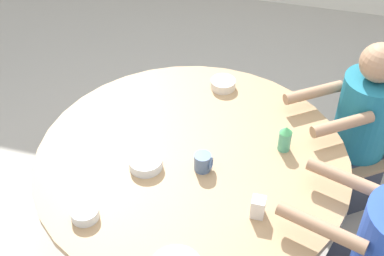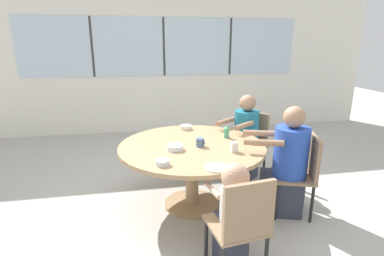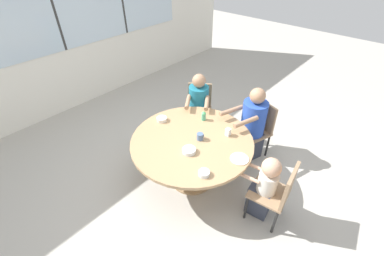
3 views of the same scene
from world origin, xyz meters
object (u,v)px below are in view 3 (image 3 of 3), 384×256
object	(u,v)px
chair_for_toddler	(278,191)
bowl_cereal	(162,119)
bowl_fruit	(204,173)
bowl_white_shallow	(189,150)
chair_for_man_blue_shirt	(199,105)
chair_for_woman_green_shirt	(259,125)
person_toddler	(264,188)
person_woman_green_shirt	(250,128)
coffee_mug	(200,136)
person_man_blue_shirt	(198,110)
sippy_cup	(204,115)
milk_carton_small	(228,132)

from	to	relation	value
chair_for_toddler	bowl_cereal	world-z (taller)	chair_for_toddler
bowl_cereal	bowl_fruit	bearing A→B (deg)	-109.56
chair_for_toddler	bowl_white_shallow	distance (m)	1.08
chair_for_man_blue_shirt	chair_for_toddler	size ratio (longest dim) A/B	1.00
chair_for_toddler	bowl_white_shallow	bearing A→B (deg)	101.34
chair_for_woman_green_shirt	bowl_white_shallow	size ratio (longest dim) A/B	5.31
chair_for_toddler	chair_for_woman_green_shirt	bearing A→B (deg)	31.92
chair_for_man_blue_shirt	person_toddler	xyz separation A→B (m)	(-0.78, -1.63, -0.06)
person_woman_green_shirt	bowl_white_shallow	size ratio (longest dim) A/B	7.17
person_toddler	person_woman_green_shirt	bearing A→B (deg)	32.44
chair_for_man_blue_shirt	coffee_mug	distance (m)	1.15
chair_for_toddler	person_toddler	distance (m)	0.17
person_woman_green_shirt	person_man_blue_shirt	bearing A→B (deg)	26.77
chair_for_woman_green_shirt	bowl_cereal	bearing A→B (deg)	66.68
coffee_mug	bowl_white_shallow	world-z (taller)	coffee_mug
chair_for_man_blue_shirt	chair_for_toddler	world-z (taller)	same
person_woman_green_shirt	sippy_cup	distance (m)	0.73
person_woman_green_shirt	person_toddler	xyz separation A→B (m)	(-0.78, -0.67, -0.07)
person_man_blue_shirt	sippy_cup	xyz separation A→B (m)	(-0.36, -0.40, 0.28)
coffee_mug	bowl_cereal	xyz separation A→B (m)	(-0.05, 0.64, -0.02)
chair_for_woman_green_shirt	bowl_white_shallow	xyz separation A→B (m)	(-1.27, 0.23, 0.23)
coffee_mug	person_woman_green_shirt	bearing A→B (deg)	-15.17
chair_for_man_blue_shirt	person_woman_green_shirt	bearing A→B (deg)	144.10
coffee_mug	bowl_white_shallow	size ratio (longest dim) A/B	0.56
chair_for_man_blue_shirt	chair_for_toddler	xyz separation A→B (m)	(-0.76, -1.78, 0.00)
sippy_cup	bowl_cereal	xyz separation A→B (m)	(-0.39, 0.41, -0.05)
bowl_white_shallow	person_toddler	bearing A→B (deg)	-68.62
chair_for_woman_green_shirt	person_man_blue_shirt	world-z (taller)	person_man_blue_shirt
person_woman_green_shirt	bowl_cereal	distance (m)	1.26
coffee_mug	sippy_cup	xyz separation A→B (m)	(0.35, 0.23, 0.03)
person_woman_green_shirt	sippy_cup	bearing A→B (deg)	65.13
person_woman_green_shirt	bowl_cereal	bearing A→B (deg)	63.62
sippy_cup	bowl_cereal	world-z (taller)	sippy_cup
chair_for_man_blue_shirt	person_woman_green_shirt	world-z (taller)	person_woman_green_shirt
chair_for_woman_green_shirt	sippy_cup	bearing A→B (deg)	70.00
bowl_fruit	coffee_mug	bearing A→B (deg)	44.27
person_woman_green_shirt	bowl_fruit	distance (m)	1.29
person_toddler	sippy_cup	bearing A→B (deg)	67.84
milk_carton_small	bowl_fruit	size ratio (longest dim) A/B	0.82
bowl_white_shallow	sippy_cup	bearing A→B (deg)	25.22
coffee_mug	person_toddler	bearing A→B (deg)	-85.88
milk_carton_small	chair_for_woman_green_shirt	bearing A→B (deg)	-5.84
chair_for_toddler	bowl_fruit	xyz separation A→B (m)	(-0.51, 0.64, 0.23)
coffee_mug	bowl_fruit	size ratio (longest dim) A/B	0.73
coffee_mug	bowl_white_shallow	xyz separation A→B (m)	(-0.26, -0.05, -0.02)
person_man_blue_shirt	milk_carton_small	world-z (taller)	person_man_blue_shirt
person_man_blue_shirt	milk_carton_small	distance (m)	0.97
chair_for_toddler	milk_carton_small	size ratio (longest dim) A/B	8.44
bowl_cereal	chair_for_woman_green_shirt	bearing A→B (deg)	-41.40
chair_for_toddler	coffee_mug	distance (m)	1.08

